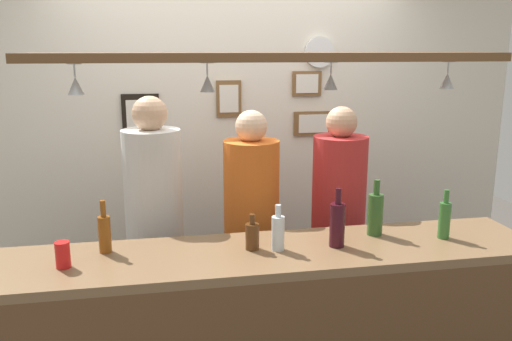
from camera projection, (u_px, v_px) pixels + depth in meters
The scene contains 22 objects.
back_wall at pixel (232, 143), 3.89m from camera, with size 4.40×0.06×2.60m, color silver.
bar_counter at pixel (279, 327), 2.49m from camera, with size 2.70×0.55×1.02m.
overhead_glass_rack at pixel (272, 57), 2.40m from camera, with size 2.20×0.36×0.04m, color brown.
hanging_wineglass_far_left at pixel (76, 85), 2.21m from camera, with size 0.07×0.07×0.13m.
hanging_wineglass_left at pixel (207, 83), 2.36m from camera, with size 0.07×0.07×0.13m.
hanging_wineglass_center_left at pixel (331, 81), 2.49m from camera, with size 0.07×0.07×0.13m.
hanging_wineglass_center at pixel (447, 80), 2.55m from camera, with size 0.07×0.07×0.13m.
person_left_white_patterned_shirt at pixel (154, 211), 3.10m from camera, with size 0.34×0.34×1.72m.
person_middle_orange_shirt at pixel (251, 215), 3.22m from camera, with size 0.34×0.34×1.63m.
person_right_red_shirt at pixel (338, 209), 3.32m from camera, with size 0.34×0.34×1.64m.
bottle_beer_amber_tall at pixel (105, 232), 2.51m from camera, with size 0.06×0.06×0.26m.
bottle_beer_green_import at pixel (445, 219), 2.70m from camera, with size 0.06×0.06×0.26m.
bottle_beer_brown_stubby at pixel (252, 236), 2.56m from camera, with size 0.07×0.07×0.18m.
bottle_champagne_green at pixel (375, 213), 2.75m from camera, with size 0.08×0.08×0.30m.
bottle_soda_clear at pixel (278, 232), 2.54m from camera, with size 0.06×0.06×0.23m.
bottle_wine_dark_red at pixel (337, 224), 2.59m from camera, with size 0.08×0.08×0.30m.
drink_can at pixel (63, 255), 2.34m from camera, with size 0.07×0.07×0.12m, color red.
picture_frame_lower_pair at pixel (313, 123), 3.92m from camera, with size 0.30×0.02×0.18m.
picture_frame_upper_small at pixel (307, 84), 3.85m from camera, with size 0.22×0.02×0.18m.
picture_frame_caricature at pixel (141, 118), 3.68m from camera, with size 0.26×0.02×0.34m.
picture_frame_crest at pixel (229, 99), 3.77m from camera, with size 0.18×0.02×0.26m.
wall_clock at pixel (320, 52), 3.81m from camera, with size 0.22×0.22×0.03m, color white.
Camera 1 is at (-0.52, -2.70, 1.98)m, focal length 36.66 mm.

